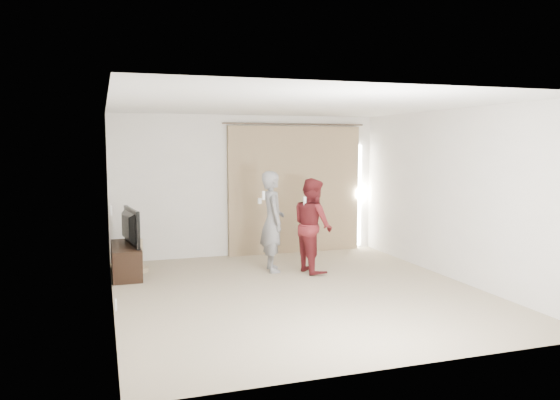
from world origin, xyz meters
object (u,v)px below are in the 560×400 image
(tv_console, at_px, (126,260))
(tv, at_px, (125,227))
(person_man, at_px, (272,221))
(person_woman, at_px, (313,225))

(tv_console, xyz_separation_m, tv, (0.00, 0.00, 0.53))
(person_man, xyz_separation_m, person_woman, (0.60, -0.26, -0.06))
(tv_console, relative_size, tv, 1.23)
(tv, bearing_deg, tv_console, -0.00)
(person_man, height_order, person_woman, person_man)
(person_man, distance_m, person_woman, 0.66)
(tv_console, xyz_separation_m, person_woman, (2.89, -0.70, 0.52))
(tv, height_order, person_man, person_man)
(tv_console, height_order, person_man, person_man)
(person_woman, bearing_deg, tv_console, 166.35)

